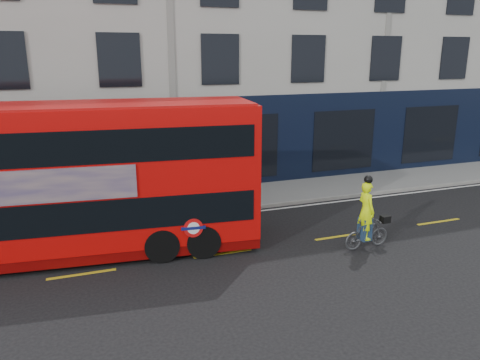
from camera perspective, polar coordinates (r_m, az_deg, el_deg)
name	(u,v)px	position (r m, az deg, el deg)	size (l,w,h in m)	color
ground	(240,276)	(12.81, -0.03, -11.57)	(120.00, 120.00, 0.00)	black
pavement	(185,202)	(18.59, -6.78, -2.73)	(60.00, 3.00, 0.12)	slate
kerb	(194,214)	(17.20, -5.65, -4.19)	(60.00, 0.12, 0.13)	gray
building_terrace	(149,15)	(24.07, -11.05, 19.14)	(50.00, 10.07, 15.00)	#ABA9A1
road_edge_line	(196,219)	(16.95, -5.39, -4.71)	(58.00, 0.10, 0.01)	silver
lane_dashes	(223,253)	(14.09, -2.10, -8.94)	(58.00, 0.12, 0.01)	gold
bus	(66,181)	(14.16, -20.49, -0.07)	(11.18, 3.59, 4.43)	red
cyclist	(367,223)	(14.65, 15.18, -5.13)	(1.57, 0.66, 2.32)	#45474A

